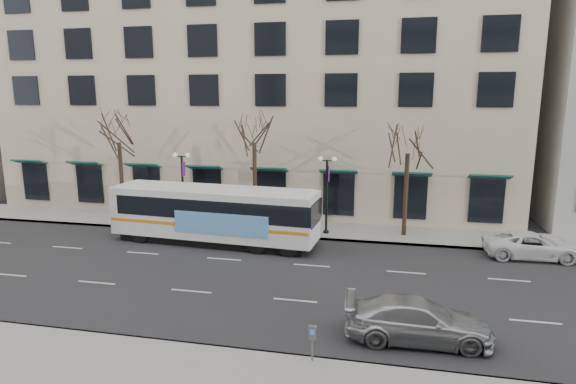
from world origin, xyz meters
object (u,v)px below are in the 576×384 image
(pay_station, at_px, (313,336))
(tree_far_mid, at_px, (254,128))
(city_bus, at_px, (215,213))
(silver_car, at_px, (418,320))
(tree_far_left, at_px, (118,129))
(lamp_post_left, at_px, (183,185))
(tree_far_right, at_px, (408,138))
(white_pickup, at_px, (532,245))
(lamp_post_right, at_px, (327,191))

(pay_station, bearing_deg, tree_far_mid, 108.33)
(city_bus, bearing_deg, silver_car, -36.07)
(tree_far_mid, height_order, pay_station, tree_far_mid)
(tree_far_left, distance_m, pay_station, 23.79)
(lamp_post_left, bearing_deg, pay_station, -53.25)
(lamp_post_left, relative_size, city_bus, 0.40)
(tree_far_right, bearing_deg, white_pickup, -20.36)
(tree_far_left, xyz_separation_m, silver_car, (20.20, -13.60, -5.90))
(tree_far_right, bearing_deg, tree_far_mid, 180.00)
(lamp_post_right, bearing_deg, tree_far_right, 6.85)
(lamp_post_right, bearing_deg, white_pickup, -9.46)
(pay_station, bearing_deg, tree_far_right, 74.11)
(white_pickup, bearing_deg, lamp_post_left, 82.86)
(pay_station, bearing_deg, white_pickup, 48.42)
(city_bus, distance_m, pay_station, 14.79)
(tree_far_right, xyz_separation_m, lamp_post_right, (-4.99, -0.60, -3.48))
(tree_far_right, height_order, lamp_post_left, tree_far_right)
(lamp_post_right, height_order, silver_car, lamp_post_right)
(lamp_post_left, relative_size, pay_station, 4.10)
(lamp_post_right, relative_size, silver_car, 0.95)
(tree_far_mid, distance_m, silver_car, 18.07)
(lamp_post_right, bearing_deg, silver_car, -68.23)
(tree_far_right, height_order, silver_car, tree_far_right)
(pay_station, bearing_deg, city_bus, 119.29)
(lamp_post_left, relative_size, lamp_post_right, 1.00)
(city_bus, xyz_separation_m, silver_car, (11.70, -9.85, -1.13))
(tree_far_mid, height_order, white_pickup, tree_far_mid)
(city_bus, height_order, pay_station, city_bus)
(lamp_post_left, height_order, silver_car, lamp_post_left)
(tree_far_right, height_order, white_pickup, tree_far_right)
(city_bus, bearing_deg, tree_far_left, 160.24)
(white_pickup, bearing_deg, tree_far_left, 82.56)
(lamp_post_right, bearing_deg, tree_far_left, 177.71)
(tree_far_mid, bearing_deg, city_bus, -111.86)
(tree_far_right, height_order, city_bus, tree_far_right)
(tree_far_mid, bearing_deg, tree_far_left, -180.00)
(tree_far_left, height_order, pay_station, tree_far_left)
(tree_far_left, relative_size, lamp_post_left, 1.60)
(tree_far_mid, bearing_deg, tree_far_right, -0.00)
(lamp_post_left, distance_m, lamp_post_right, 10.00)
(silver_car, bearing_deg, white_pickup, -34.59)
(tree_far_right, bearing_deg, lamp_post_left, -177.71)
(city_bus, bearing_deg, tree_far_right, 22.07)
(tree_far_left, height_order, city_bus, tree_far_left)
(tree_far_right, bearing_deg, tree_far_left, 180.00)
(lamp_post_right, xyz_separation_m, white_pickup, (12.00, -2.00, -2.22))
(white_pickup, height_order, pay_station, white_pickup)
(tree_far_right, xyz_separation_m, city_bus, (-11.50, -3.75, -4.50))
(tree_far_mid, distance_m, white_pickup, 18.28)
(white_pickup, distance_m, pay_station, 17.06)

